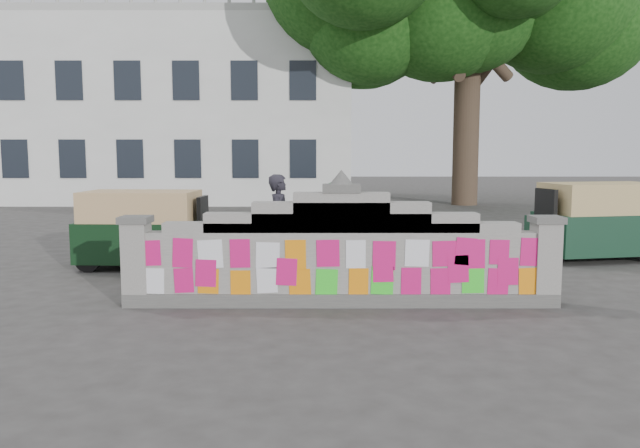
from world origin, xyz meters
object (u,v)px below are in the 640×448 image
(cyclist_rider, at_px, (280,237))
(rickshaw_left, at_px, (145,228))
(pedestrian, at_px, (334,223))
(rickshaw_right, at_px, (598,220))
(cyclist_bike, at_px, (280,256))

(cyclist_rider, distance_m, rickshaw_left, 3.17)
(cyclist_rider, height_order, pedestrian, pedestrian)
(pedestrian, distance_m, rickshaw_left, 3.72)
(rickshaw_right, bearing_deg, cyclist_rider, 9.28)
(pedestrian, bearing_deg, rickshaw_left, -93.13)
(rickshaw_left, distance_m, rickshaw_right, 9.34)
(cyclist_bike, relative_size, pedestrian, 1.09)
(cyclist_bike, bearing_deg, cyclist_rider, -81.14)
(cyclist_rider, xyz_separation_m, rickshaw_left, (-2.75, 1.57, -0.04))
(cyclist_bike, xyz_separation_m, rickshaw_right, (6.55, 2.46, 0.36))
(rickshaw_left, bearing_deg, rickshaw_right, 8.11)
(cyclist_rider, relative_size, pedestrian, 0.97)
(cyclist_rider, relative_size, rickshaw_left, 0.60)
(cyclist_bike, bearing_deg, rickshaw_right, -60.54)
(pedestrian, height_order, rickshaw_left, pedestrian)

